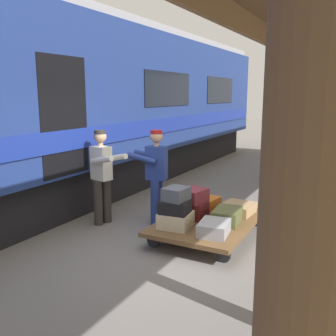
% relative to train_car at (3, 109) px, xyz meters
% --- Properties ---
extents(ground_plane, '(60.00, 60.00, 0.00)m').
position_rel_train_car_xyz_m(ground_plane, '(-3.60, 0.00, -2.06)').
color(ground_plane, slate).
extents(train_car, '(3.02, 21.33, 4.00)m').
position_rel_train_car_xyz_m(train_car, '(0.00, 0.00, 0.00)').
color(train_car, navy).
rests_on(train_car, ground_plane).
extents(luggage_cart, '(1.42, 2.10, 0.28)m').
position_rel_train_car_xyz_m(luggage_cart, '(-3.81, -0.77, -1.82)').
color(luggage_cart, brown).
rests_on(luggage_cart, ground_plane).
extents(suitcase_orange_carryall, '(0.49, 0.63, 0.19)m').
position_rel_train_car_xyz_m(suitcase_orange_carryall, '(-3.49, -1.35, -1.69)').
color(suitcase_orange_carryall, '#CC6B23').
rests_on(suitcase_orange_carryall, luggage_cart).
extents(suitcase_tan_vintage, '(0.54, 0.59, 0.17)m').
position_rel_train_car_xyz_m(suitcase_tan_vintage, '(-4.13, -1.35, -1.70)').
color(suitcase_tan_vintage, tan).
rests_on(suitcase_tan_vintage, luggage_cart).
extents(suitcase_cream_canvas, '(0.50, 0.48, 0.24)m').
position_rel_train_car_xyz_m(suitcase_cream_canvas, '(-3.49, -0.19, -1.66)').
color(suitcase_cream_canvas, beige).
rests_on(suitcase_cream_canvas, luggage_cart).
extents(suitcase_olive_duffel, '(0.45, 0.61, 0.23)m').
position_rel_train_car_xyz_m(suitcase_olive_duffel, '(-4.13, -0.77, -1.67)').
color(suitcase_olive_duffel, brown).
rests_on(suitcase_olive_duffel, luggage_cart).
extents(suitcase_gray_aluminum, '(0.48, 0.58, 0.20)m').
position_rel_train_car_xyz_m(suitcase_gray_aluminum, '(-4.13, -0.19, -1.68)').
color(suitcase_gray_aluminum, '#9EA0A5').
rests_on(suitcase_gray_aluminum, luggage_cart).
extents(suitcase_maroon_trunk, '(0.52, 0.49, 0.28)m').
position_rel_train_car_xyz_m(suitcase_maroon_trunk, '(-3.49, -0.77, -1.64)').
color(suitcase_maroon_trunk, maroon).
rests_on(suitcase_maroon_trunk, luggage_cart).
extents(suitcase_black_hardshell, '(0.47, 0.42, 0.20)m').
position_rel_train_car_xyz_m(suitcase_black_hardshell, '(-3.49, -0.17, -1.44)').
color(suitcase_black_hardshell, black).
rests_on(suitcase_black_hardshell, suitcase_cream_canvas).
extents(suitcase_burgundy_valise, '(0.46, 0.50, 0.22)m').
position_rel_train_car_xyz_m(suitcase_burgundy_valise, '(-3.53, -0.77, -1.40)').
color(suitcase_burgundy_valise, maroon).
rests_on(suitcase_burgundy_valise, suitcase_maroon_trunk).
extents(suitcase_slate_roller, '(0.35, 0.41, 0.20)m').
position_rel_train_car_xyz_m(suitcase_slate_roller, '(-3.50, -0.19, -1.24)').
color(suitcase_slate_roller, '#4C515B').
rests_on(suitcase_slate_roller, suitcase_black_hardshell).
extents(porter_in_overalls, '(0.72, 0.52, 1.70)m').
position_rel_train_car_xyz_m(porter_in_overalls, '(-2.72, -0.92, -1.14)').
color(porter_in_overalls, navy).
rests_on(porter_in_overalls, ground_plane).
extents(porter_by_door, '(0.72, 0.53, 1.70)m').
position_rel_train_car_xyz_m(porter_by_door, '(-1.90, -0.45, -1.14)').
color(porter_by_door, '#332D28').
rests_on(porter_by_door, ground_plane).
extents(baggage_tug, '(1.32, 1.83, 1.30)m').
position_rel_train_car_xyz_m(baggage_tug, '(-4.40, -10.74, -1.43)').
color(baggage_tug, orange).
rests_on(baggage_tug, ground_plane).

